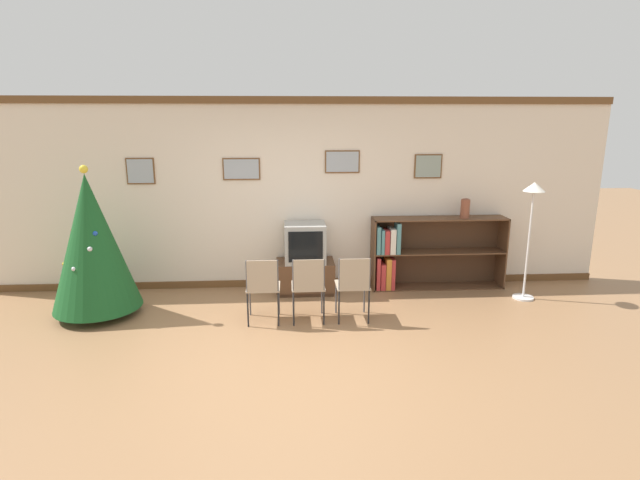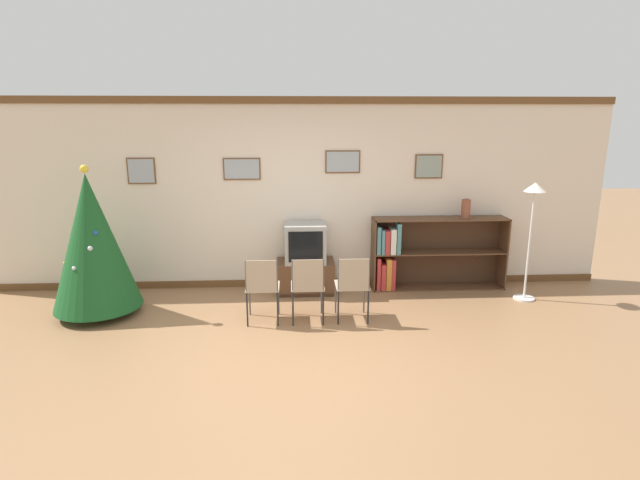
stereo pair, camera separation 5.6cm
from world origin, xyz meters
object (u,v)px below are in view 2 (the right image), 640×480
Objects in this scene: christmas_tree at (92,242)px; folding_chair_right at (353,284)px; bookshelf at (416,254)px; television at (305,243)px; vase at (466,209)px; tv_console at (305,276)px; folding_chair_left at (262,286)px; folding_chair_center at (308,285)px; standing_lamp at (533,211)px.

christmas_tree reaches higher than folding_chair_right.
christmas_tree is at bearing -169.68° from bookshelf.
vase is at bearing 1.11° from television.
tv_console is at bearing -176.64° from bookshelf.
bookshelf is (1.60, 0.10, -0.21)m from television.
folding_chair_left is 1.00× the size of folding_chair_right.
folding_chair_right is (0.54, -1.09, 0.25)m from tv_console.
folding_chair_left and folding_chair_right have the same top height.
christmas_tree is 2.29× the size of folding_chair_right.
television reaches higher than folding_chair_center.
folding_chair_left is at bearing -157.98° from vase.
folding_chair_center is (-0.00, -1.09, -0.25)m from television.
standing_lamp is at bearing -35.31° from vase.
christmas_tree is 0.98× the size of bookshelf.
standing_lamp is (1.39, -0.56, 0.72)m from bookshelf.
vase is at bearing 33.34° from folding_chair_right.
christmas_tree is 3.32× the size of television.
christmas_tree is at bearing 172.47° from folding_chair_right.
folding_chair_right is (0.54, 0.00, 0.00)m from folding_chair_center.
folding_chair_center is 2.63m from vase.
vase is (2.27, 1.13, 0.70)m from folding_chair_center.
folding_chair_right is at bearing -63.63° from television.
tv_console is 3.18m from standing_lamp.
folding_chair_center is at bearing -90.00° from tv_console.
folding_chair_center is at bearing -143.34° from bookshelf.
folding_chair_left is at bearing -116.31° from tv_console.
tv_console is at bearing -178.96° from vase.
television is at bearing -178.89° from vase.
christmas_tree is at bearing -165.65° from television.
tv_console is 0.99× the size of folding_chair_center.
folding_chair_right is (1.08, 0.00, 0.00)m from folding_chair_left.
tv_console is 2.46m from vase.
folding_chair_center is at bearing 0.00° from folding_chair_left.
christmas_tree is 4.31m from bookshelf.
bookshelf is 7.00× the size of vase.
standing_lamp reaches higher than tv_console.
television is at bearing -90.00° from tv_console.
folding_chair_left is 1.00× the size of folding_chair_center.
christmas_tree reaches higher than television.
christmas_tree is at bearing 170.95° from folding_chair_center.
christmas_tree is 6.86× the size of vase.
bookshelf is 1.20× the size of standing_lamp.
television is 0.69× the size of folding_chair_center.
folding_chair_center is 0.54m from folding_chair_right.
folding_chair_center is 2.99× the size of vase.
vase is 0.17× the size of standing_lamp.
standing_lamp is at bearing -8.89° from tv_console.
television is 1.12m from folding_chair_center.
christmas_tree is at bearing 168.66° from folding_chair_left.
standing_lamp is (0.72, -0.51, 0.06)m from vase.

